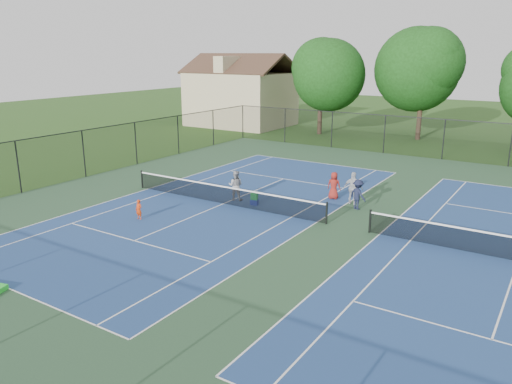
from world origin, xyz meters
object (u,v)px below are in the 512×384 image
Objects in this scene: bystander_c at (334,186)px; ball_hopper at (254,196)px; bystander_a at (353,188)px; bystander_b at (358,194)px; child_player at (139,210)px; instructor at (236,185)px; tree_back_b at (424,66)px; clapboard_house at (241,97)px; tree_back_a at (321,71)px; ball_crate at (254,202)px.

ball_hopper is at bearing 39.53° from bystander_c.
bystander_b is at bearing 122.60° from bystander_a.
bystander_b is 1.04× the size of bystander_c.
bystander_c is at bearing 50.57° from child_player.
bystander_c is at bearing -164.54° from instructor.
bystander_b is (6.15, 2.05, -0.04)m from instructor.
tree_back_b is 0.93× the size of clapboard_house.
instructor is (6.14, -23.07, -5.22)m from tree_back_a.
bystander_a is at bearing -59.97° from tree_back_a.
bystander_a is (2.76, -22.34, -5.73)m from tree_back_b.
ball_crate is at bearing -54.25° from clapboard_house.
ball_crate is 0.35m from ball_hopper.
tree_back_a is 0.91× the size of tree_back_b.
child_player is (14.09, -29.22, -2.60)m from clapboard_house.
tree_back_a is 23.16m from bystander_c.
clapboard_house is at bearing -53.33° from bystander_c.
bystander_b is at bearing 141.83° from bystander_c.
bystander_a is at bearing 34.02° from ball_hopper.
ball_crate is (1.32, -0.18, -0.67)m from instructor.
child_player is 10.91m from bystander_b.
tree_back_b is 6.68× the size of bystander_c.
ball_crate is 0.97× the size of ball_hopper.
bystander_c is (1.49, -21.96, -5.85)m from tree_back_b.
bystander_c is at bearing 47.21° from ball_crate.
tree_back_b is at bearing -88.31° from bystander_a.
ball_hopper is at bearing 0.00° from ball_crate.
child_player is 0.63× the size of bystander_b.
bystander_c is (-1.80, 1.06, -0.03)m from bystander_b.
tree_back_a is at bearing -5.71° from clapboard_house.
clapboard_house reaches higher than bystander_c.
bystander_c is at bearing 47.21° from ball_hopper.
instructor is 4.15× the size of ball_hopper.
instructor is (2.05, 5.15, 0.33)m from child_player.
tree_back_b is at bearing 12.53° from tree_back_a.
tree_back_b reaches higher than bystander_b.
bystander_a is (5.62, 2.73, 0.05)m from instructor.
instructor reaches higher than bystander_c.
bystander_a is (21.76, -21.34, -2.22)m from clapboard_house.
tree_back_b is 31.22m from child_player.
tree_back_a reaches higher than bystander_a.
bystander_b is at bearing 178.36° from instructor.
bystander_a reaches higher than instructor.
child_player is 5.55m from instructor.
ball_crate is at bearing -93.50° from tree_back_b.
ball_crate is (-4.30, -2.90, -0.72)m from bystander_a.
ball_hopper is at bearing -93.50° from tree_back_b.
ball_crate is at bearing 54.29° from child_player.
bystander_b is at bearing -44.65° from clapboard_house.
clapboard_house is 30.56m from bystander_a.
tree_back_a reaches higher than ball_hopper.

